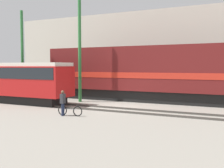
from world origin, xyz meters
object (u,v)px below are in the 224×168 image
streetcar (19,80)px  utility_pole_left (22,55)px  freight_locomotive (149,73)px  bicycle (70,111)px  utility_pole_center (80,49)px  person (63,100)px

streetcar → utility_pole_left: size_ratio=1.13×
freight_locomotive → bicycle: size_ratio=11.18×
utility_pole_left → utility_pole_center: utility_pole_center is taller
freight_locomotive → bicycle: freight_locomotive is taller
person → utility_pole_center: utility_pole_center is taller
freight_locomotive → streetcar: freight_locomotive is taller
freight_locomotive → utility_pole_left: utility_pole_left is taller
utility_pole_center → utility_pole_left: bearing=180.0°
person → utility_pole_left: utility_pole_left is taller
streetcar → utility_pole_center: 5.79m
utility_pole_left → freight_locomotive: bearing=14.0°
utility_pole_left → utility_pole_center: (6.70, 0.00, 0.39)m
bicycle → utility_pole_left: bearing=148.2°
streetcar → utility_pole_center: utility_pole_center is taller
person → utility_pole_center: bearing=114.3°
bicycle → person: bearing=-154.9°
bicycle → freight_locomotive: bearing=77.8°
freight_locomotive → streetcar: 11.20m
freight_locomotive → person: bearing=-104.4°
streetcar → person: (7.06, -3.42, -0.98)m
bicycle → utility_pole_left: utility_pole_left is taller
utility_pole_center → freight_locomotive: bearing=29.4°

